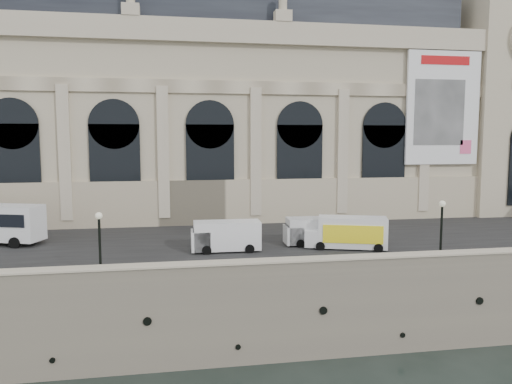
# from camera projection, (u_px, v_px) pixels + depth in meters

# --- Properties ---
(ground) EXTENTS (260.00, 260.00, 0.00)m
(ground) POSITION_uv_depth(u_px,v_px,m) (295.00, 362.00, 34.80)
(ground) COLOR black
(ground) RESTS_ON ground
(quay) EXTENTS (160.00, 70.00, 6.00)m
(quay) POSITION_uv_depth(u_px,v_px,m) (232.00, 229.00, 68.76)
(quay) COLOR gray
(quay) RESTS_ON ground
(street) EXTENTS (160.00, 24.00, 0.06)m
(street) POSITION_uv_depth(u_px,v_px,m) (259.00, 238.00, 47.86)
(street) COLOR #2D2D2D
(street) RESTS_ON quay
(parapet) EXTENTS (160.00, 1.40, 1.21)m
(parapet) POSITION_uv_depth(u_px,v_px,m) (294.00, 267.00, 34.68)
(parapet) COLOR gray
(parapet) RESTS_ON quay
(museum) EXTENTS (69.00, 18.70, 29.10)m
(museum) POSITION_uv_depth(u_px,v_px,m) (188.00, 104.00, 61.87)
(museum) COLOR #C3B596
(museum) RESTS_ON quay
(clock_pavilion) EXTENTS (13.00, 14.72, 36.70)m
(clock_pavilion) POSITION_uv_depth(u_px,v_px,m) (495.00, 78.00, 65.42)
(clock_pavilion) COLOR #C3B596
(clock_pavilion) RESTS_ON quay
(van_b) EXTENTS (5.83, 2.51, 2.58)m
(van_b) POSITION_uv_depth(u_px,v_px,m) (223.00, 236.00, 42.00)
(van_b) COLOR white
(van_b) RESTS_ON quay
(van_c) EXTENTS (5.62, 2.47, 2.47)m
(van_c) POSITION_uv_depth(u_px,v_px,m) (313.00, 231.00, 44.57)
(van_c) COLOR silver
(van_c) RESTS_ON quay
(box_truck) EXTENTS (7.27, 4.26, 2.79)m
(box_truck) POSITION_uv_depth(u_px,v_px,m) (348.00, 233.00, 43.02)
(box_truck) COLOR white
(box_truck) RESTS_ON quay
(lamp_left) EXTENTS (0.48, 0.48, 4.66)m
(lamp_left) POSITION_uv_depth(u_px,v_px,m) (100.00, 247.00, 33.30)
(lamp_left) COLOR black
(lamp_left) RESTS_ON quay
(lamp_right) EXTENTS (0.49, 0.49, 4.83)m
(lamp_right) POSITION_uv_depth(u_px,v_px,m) (441.00, 232.00, 38.10)
(lamp_right) COLOR black
(lamp_right) RESTS_ON quay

